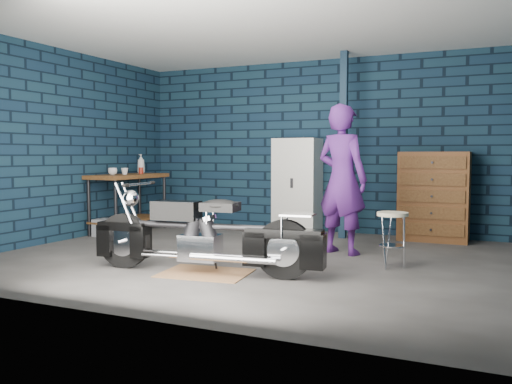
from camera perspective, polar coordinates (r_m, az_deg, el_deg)
ground at (r=6.44m, az=-0.39°, el=-6.96°), size 6.00×6.00×0.00m
room_walls at (r=6.86m, az=1.58°, el=9.68°), size 6.02×5.01×2.71m
support_post at (r=7.97m, az=9.19°, el=4.86°), size 0.10×0.10×2.70m
workbench at (r=8.74m, az=-13.26°, el=-1.15°), size 0.60×1.40×0.91m
drip_mat at (r=5.65m, az=-5.36°, el=-8.49°), size 0.96×0.77×0.01m
motorcycle at (r=5.56m, az=-5.39°, el=-3.87°), size 2.16×0.81×0.93m
person at (r=6.71m, az=9.05°, el=1.31°), size 0.77×0.62×1.83m
storage_bin at (r=8.38m, az=-15.22°, el=-3.65°), size 0.41×0.29×0.26m
locker at (r=8.50m, az=4.35°, el=0.69°), size 0.69×0.49×1.47m
tool_chest at (r=8.03m, az=18.21°, el=-0.45°), size 0.94×0.52×1.26m
shop_stool at (r=6.02m, az=14.14°, el=-4.94°), size 0.35×0.35×0.60m
cup_a at (r=8.50m, az=-14.86°, el=2.12°), size 0.17×0.17×0.11m
cup_b at (r=8.61m, az=-13.66°, el=2.14°), size 0.12×0.12×0.10m
mug_red at (r=8.84m, az=-12.02°, el=2.21°), size 0.10×0.10×0.10m
bottle at (r=9.11m, az=-12.01°, el=2.93°), size 0.14×0.14×0.32m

